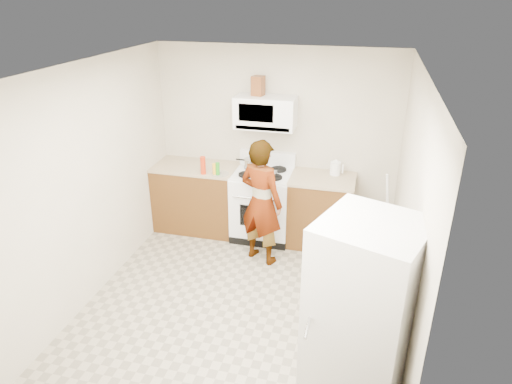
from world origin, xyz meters
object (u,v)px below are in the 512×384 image
(fridge, at_px, (363,324))
(kettle, at_px, (335,168))
(microwave, at_px, (266,112))
(person, at_px, (261,202))
(saucepan, at_px, (252,163))
(gas_range, at_px, (263,203))

(fridge, height_order, kettle, fridge)
(microwave, relative_size, kettle, 4.57)
(person, xyz_separation_m, saucepan, (-0.29, 0.68, 0.22))
(person, bearing_deg, kettle, -114.78)
(microwave, bearing_deg, gas_range, -90.00)
(microwave, xyz_separation_m, fridge, (1.38, -2.70, -0.85))
(gas_range, relative_size, fridge, 0.66)
(person, height_order, saucepan, person)
(microwave, height_order, person, microwave)
(kettle, bearing_deg, microwave, 170.03)
(kettle, bearing_deg, gas_range, 177.90)
(gas_range, distance_m, fridge, 2.94)
(person, bearing_deg, fridge, 144.53)
(gas_range, height_order, person, person)
(saucepan, bearing_deg, gas_range, -29.66)
(person, height_order, fridge, fridge)
(kettle, relative_size, saucepan, 0.81)
(fridge, distance_m, saucepan, 3.08)
(gas_range, distance_m, saucepan, 0.56)
(gas_range, bearing_deg, microwave, 90.00)
(kettle, bearing_deg, person, -148.90)
(microwave, height_order, kettle, microwave)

